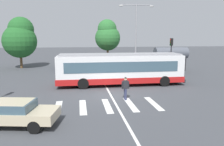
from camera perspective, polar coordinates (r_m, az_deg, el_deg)
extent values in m
plane|color=#424449|center=(17.10, -0.22, -6.22)|extent=(160.00, 160.00, 0.00)
cylinder|color=black|center=(23.15, 11.58, -0.94)|extent=(1.00, 0.31, 1.00)
cylinder|color=black|center=(21.00, 13.73, -2.10)|extent=(1.00, 0.31, 1.00)
cylinder|color=black|center=(21.80, -7.73, -1.48)|extent=(1.00, 0.31, 1.00)
cylinder|color=black|center=(19.50, -7.65, -2.80)|extent=(1.00, 0.31, 1.00)
cube|color=white|center=(20.79, 2.18, 1.21)|extent=(11.99, 2.70, 2.55)
cube|color=red|center=(20.96, 2.16, -1.50)|extent=(12.11, 2.72, 0.55)
cube|color=#3D5666|center=(20.75, 2.18, 2.04)|extent=(10.56, 2.73, 0.96)
cube|color=#3D5666|center=(22.61, 17.27, 1.98)|extent=(0.07, 2.24, 1.63)
cube|color=black|center=(22.51, 17.38, 4.23)|extent=(0.08, 1.94, 0.28)
cube|color=#99999E|center=(20.63, 2.20, 4.93)|extent=(11.51, 2.49, 0.16)
cube|color=#28282B|center=(22.88, 17.36, -1.49)|extent=(0.15, 2.55, 0.36)
cylinder|color=#333856|center=(16.28, 3.45, -5.50)|extent=(0.16, 0.16, 0.85)
cylinder|color=#333856|center=(16.05, 3.67, -5.73)|extent=(0.16, 0.16, 0.85)
cube|color=#232328|center=(15.99, 3.59, -3.11)|extent=(0.41, 0.27, 0.60)
cylinder|color=#232328|center=(15.94, 2.75, -3.25)|extent=(0.10, 0.10, 0.55)
cylinder|color=#232328|center=(16.06, 4.42, -3.18)|extent=(0.10, 0.10, 0.55)
sphere|color=tan|center=(15.90, 3.60, -1.67)|extent=(0.22, 0.22, 0.22)
sphere|color=black|center=(15.89, 3.60, -1.44)|extent=(0.19, 0.19, 0.19)
cylinder|color=black|center=(12.88, -17.11, -10.57)|extent=(0.67, 0.32, 0.64)
cylinder|color=black|center=(11.43, -19.95, -13.38)|extent=(0.67, 0.32, 0.64)
cube|color=#C6B793|center=(12.59, -24.55, -9.96)|extent=(4.77, 2.67, 0.52)
cube|color=#3D5666|center=(12.48, -25.08, -7.85)|extent=(2.43, 1.99, 0.44)
cube|color=#C6B793|center=(12.43, -25.14, -7.03)|extent=(2.24, 1.89, 0.09)
cylinder|color=black|center=(33.92, -13.89, 2.00)|extent=(0.23, 0.65, 0.64)
cylinder|color=black|center=(33.88, -11.06, 2.09)|extent=(0.23, 0.65, 0.64)
cylinder|color=black|center=(31.16, -14.11, 1.33)|extent=(0.23, 0.65, 0.64)
cylinder|color=black|center=(31.11, -11.03, 1.43)|extent=(0.23, 0.65, 0.64)
cube|color=#234293|center=(32.46, -12.54, 2.28)|extent=(2.00, 4.57, 0.52)
cube|color=#3D5666|center=(32.32, -12.57, 3.11)|extent=(1.69, 2.22, 0.44)
cube|color=#234293|center=(32.30, -12.58, 3.43)|extent=(1.61, 2.04, 0.09)
cylinder|color=black|center=(34.32, -9.04, 2.24)|extent=(0.21, 0.64, 0.64)
cylinder|color=black|center=(34.38, -6.25, 2.32)|extent=(0.21, 0.64, 0.64)
cylinder|color=black|center=(31.55, -8.96, 1.60)|extent=(0.21, 0.64, 0.64)
cylinder|color=black|center=(31.62, -5.93, 1.69)|extent=(0.21, 0.64, 0.64)
cube|color=#B7BABF|center=(32.91, -7.56, 2.53)|extent=(1.89, 4.53, 0.52)
cube|color=#3D5666|center=(32.77, -7.57, 3.34)|extent=(1.64, 2.18, 0.44)
cube|color=#B7BABF|center=(32.75, -7.58, 3.66)|extent=(1.56, 2.00, 0.09)
cylinder|color=black|center=(34.16, -4.63, 2.30)|extent=(0.21, 0.64, 0.64)
cylinder|color=black|center=(34.34, -1.84, 2.36)|extent=(0.21, 0.64, 0.64)
cylinder|color=black|center=(31.40, -4.19, 1.66)|extent=(0.21, 0.64, 0.64)
cylinder|color=black|center=(31.60, -1.16, 1.73)|extent=(0.21, 0.64, 0.64)
cube|color=#AD1E1E|center=(32.82, -2.97, 2.58)|extent=(1.87, 4.52, 0.52)
cube|color=#3D5666|center=(32.68, -2.96, 3.40)|extent=(1.63, 2.18, 0.44)
cube|color=#AD1E1E|center=(32.66, -2.96, 3.72)|extent=(1.55, 2.00, 0.09)
cylinder|color=black|center=(34.56, -0.56, 2.42)|extent=(0.25, 0.65, 0.64)
cylinder|color=black|center=(34.96, 2.12, 2.49)|extent=(0.25, 0.65, 0.64)
cylinder|color=black|center=(31.86, 0.53, 1.80)|extent=(0.25, 0.65, 0.64)
cylinder|color=black|center=(32.30, 3.42, 1.89)|extent=(0.25, 0.65, 0.64)
cube|color=black|center=(33.37, 1.36, 2.71)|extent=(2.14, 4.62, 0.52)
cube|color=#3D5666|center=(33.23, 1.41, 3.51)|extent=(1.75, 2.27, 0.44)
cube|color=black|center=(33.21, 1.41, 3.83)|extent=(1.67, 2.09, 0.09)
cylinder|color=#28282B|center=(27.79, 15.32, 3.34)|extent=(0.14, 0.14, 3.57)
cube|color=black|center=(27.65, 15.53, 7.95)|extent=(0.28, 0.32, 0.90)
cylinder|color=red|center=(27.58, 15.23, 8.52)|extent=(0.04, 0.20, 0.20)
cylinder|color=#463707|center=(27.58, 15.20, 7.90)|extent=(0.04, 0.20, 0.20)
cylinder|color=#093B10|center=(27.59, 15.17, 7.28)|extent=(0.04, 0.20, 0.20)
cylinder|color=#28282B|center=(29.49, 11.35, 2.60)|extent=(0.12, 0.12, 2.30)
cylinder|color=#28282B|center=(31.28, 18.94, 2.66)|extent=(0.12, 0.12, 2.30)
cube|color=slate|center=(30.94, 14.74, 3.01)|extent=(4.22, 0.04, 1.93)
cylinder|color=#515660|center=(30.19, 15.37, 5.14)|extent=(4.49, 1.54, 1.54)
cube|color=#4C3823|center=(30.41, 15.20, 1.33)|extent=(3.52, 0.36, 0.08)
cylinder|color=#939399|center=(29.44, 6.36, 9.17)|extent=(0.20, 0.20, 8.91)
cylinder|color=#939399|center=(30.00, 8.52, 17.38)|extent=(2.07, 0.10, 0.10)
ellipsoid|color=silver|center=(30.30, 10.46, 17.00)|extent=(0.60, 0.32, 0.20)
cylinder|color=#939399|center=(29.47, 4.49, 17.60)|extent=(2.07, 0.10, 0.10)
ellipsoid|color=silver|center=(29.23, 2.42, 17.43)|extent=(0.60, 0.32, 0.20)
cylinder|color=brown|center=(34.78, -22.95, 3.06)|extent=(0.36, 0.36, 2.28)
sphere|color=#236028|center=(34.60, -23.26, 7.75)|extent=(4.88, 4.88, 4.88)
sphere|color=#236028|center=(34.82, -23.01, 10.59)|extent=(3.66, 3.66, 3.66)
cylinder|color=brown|center=(38.01, -1.15, 4.78)|extent=(0.36, 0.36, 2.90)
sphere|color=#2D7033|center=(37.87, -1.16, 9.28)|extent=(4.38, 4.38, 4.38)
sphere|color=#2D7033|center=(37.83, -1.31, 11.60)|extent=(3.29, 3.29, 3.29)
cube|color=silver|center=(14.82, -14.22, -9.03)|extent=(0.45, 3.16, 0.01)
cube|color=silver|center=(14.76, -7.73, -8.90)|extent=(0.45, 3.16, 0.01)
cube|color=silver|center=(14.87, -1.26, -8.66)|extent=(0.45, 3.16, 0.01)
cube|color=silver|center=(15.17, 5.02, -8.33)|extent=(0.45, 3.16, 0.01)
cube|color=silver|center=(15.64, 10.98, -7.92)|extent=(0.45, 3.16, 0.01)
cube|color=silver|center=(19.01, -1.07, -4.58)|extent=(0.16, 24.00, 0.01)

